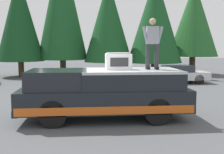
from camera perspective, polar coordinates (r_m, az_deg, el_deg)
ground_plane at (r=9.66m, az=-4.10°, el=-8.17°), size 90.00×90.00×0.00m
pickup_truck at (r=9.23m, az=-1.53°, el=-3.31°), size 2.01×5.54×1.65m
compressor_unit at (r=9.27m, az=1.28°, el=3.29°), size 0.65×0.84×0.56m
person_on_truck_bed at (r=9.39m, az=8.28°, el=7.08°), size 0.29×0.72×1.69m
parked_car_silver at (r=18.71m, az=13.05°, el=0.57°), size 1.64×4.10×1.16m
conifer_far_left at (r=24.66m, az=16.38°, el=11.26°), size 4.10×4.10×7.72m
conifer_left at (r=22.94m, az=8.79°, el=11.71°), size 4.39×4.39×8.09m
conifer_center_left at (r=22.63m, az=-0.78°, el=11.46°), size 3.87×3.87×7.72m
conifer_center_right at (r=23.59m, az=-10.25°, el=15.11°), size 4.04×4.04×10.78m
conifer_right at (r=23.18m, az=-18.46°, el=11.50°), size 3.64×3.64×8.02m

